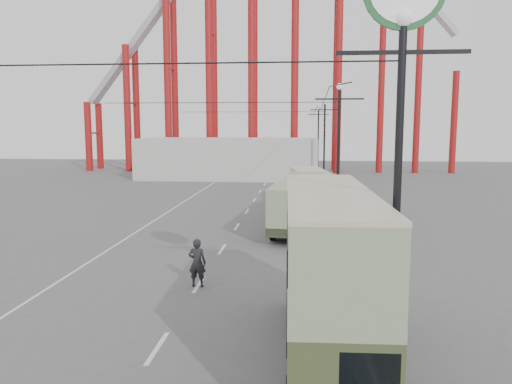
# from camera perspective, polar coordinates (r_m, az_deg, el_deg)

# --- Properties ---
(ground) EXTENTS (160.00, 160.00, 0.00)m
(ground) POSITION_cam_1_polar(r_m,az_deg,el_deg) (17.30, -5.99, -14.67)
(ground) COLOR #545457
(ground) RESTS_ON ground
(road_markings) EXTENTS (12.52, 120.00, 0.01)m
(road_markings) POSITION_cam_1_polar(r_m,az_deg,el_deg) (36.22, -1.23, -2.83)
(road_markings) COLOR silver
(road_markings) RESTS_ON ground
(lamp_post_near) EXTENTS (3.20, 0.44, 10.80)m
(lamp_post_near) POSITION_cam_1_polar(r_m,az_deg,el_deg) (12.98, 16.31, 13.15)
(lamp_post_near) COLOR black
(lamp_post_near) RESTS_ON ground
(lamp_post_mid) EXTENTS (3.20, 0.44, 9.32)m
(lamp_post_mid) POSITION_cam_1_polar(r_m,az_deg,el_deg) (33.83, 9.38, 4.31)
(lamp_post_mid) COLOR black
(lamp_post_mid) RESTS_ON ground
(lamp_post_far) EXTENTS (3.20, 0.44, 9.32)m
(lamp_post_far) POSITION_cam_1_polar(r_m,az_deg,el_deg) (55.77, 7.81, 5.57)
(lamp_post_far) COLOR black
(lamp_post_far) RESTS_ON ground
(lamp_post_distant) EXTENTS (3.20, 0.44, 9.32)m
(lamp_post_distant) POSITION_cam_1_polar(r_m,az_deg,el_deg) (77.75, 7.12, 6.12)
(lamp_post_distant) COLOR black
(lamp_post_distant) RESTS_ON ground
(roller_coaster) EXTENTS (52.95, 5.00, 55.48)m
(roller_coaster) POSITION_cam_1_polar(r_m,az_deg,el_deg) (74.63, 0.86, 20.23)
(roller_coaster) COLOR maroon
(roller_coaster) RESTS_ON ground
(fairground_shed) EXTENTS (22.00, 10.00, 5.00)m
(fairground_shed) POSITION_cam_1_polar(r_m,az_deg,el_deg) (63.49, -3.04, 3.89)
(fairground_shed) COLOR #AFAEA9
(fairground_shed) RESTS_ON ground
(double_decker_bus) EXTENTS (2.54, 9.00, 4.80)m
(double_decker_bus) POSITION_cam_1_polar(r_m,az_deg,el_deg) (14.08, 8.19, -8.36)
(double_decker_bus) COLOR #3E4726
(double_decker_bus) RESTS_ON ground
(single_decker_green) EXTENTS (3.65, 11.32, 3.14)m
(single_decker_green) POSITION_cam_1_polar(r_m,az_deg,el_deg) (32.06, 5.04, -1.01)
(single_decker_green) COLOR gray
(single_decker_green) RESTS_ON ground
(single_decker_cream) EXTENTS (3.61, 9.88, 3.00)m
(single_decker_cream) POSITION_cam_1_polar(r_m,az_deg,el_deg) (40.10, 6.30, 0.57)
(single_decker_cream) COLOR beige
(single_decker_cream) RESTS_ON ground
(pedestrian) EXTENTS (0.76, 0.53, 2.01)m
(pedestrian) POSITION_cam_1_polar(r_m,az_deg,el_deg) (20.65, -6.74, -8.03)
(pedestrian) COLOR black
(pedestrian) RESTS_ON ground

